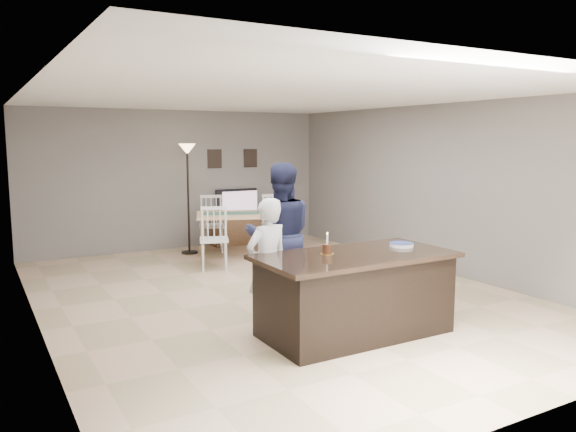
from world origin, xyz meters
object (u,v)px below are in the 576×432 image
dining_table (246,221)px  birthday_cake (327,249)px  plate_stack (402,245)px  man (280,235)px  television (238,202)px  kitchen_island (355,294)px  woman (267,265)px  tv_console (240,229)px  floor_lamp (188,169)px

dining_table → birthday_cake: bearing=-82.8°
plate_stack → dining_table: 4.14m
man → dining_table: 2.99m
television → man: (-1.39, -4.29, 0.06)m
kitchen_island → television: (1.20, 5.64, 0.41)m
plate_stack → woman: bearing=161.1°
tv_console → dining_table: bearing=-110.3°
birthday_cake → woman: bearing=139.4°
tv_console → woman: bearing=-111.6°
man → dining_table: size_ratio=0.76×
man → tv_console: bearing=-88.0°
kitchen_island → tv_console: bearing=77.8°
birthday_cake → man: bearing=86.1°
tv_console → plate_stack: 5.56m
kitchen_island → plate_stack: plate_stack is taller
dining_table → tv_console: bearing=90.4°
kitchen_island → woman: woman is taller
birthday_cake → dining_table: bearing=76.6°
television → woman: (-1.98, -5.06, -0.12)m
tv_console → floor_lamp: 1.85m
woman → birthday_cake: (0.50, -0.43, 0.21)m
kitchen_island → dining_table: size_ratio=0.88×
plate_stack → man: bearing=124.9°
tv_console → man: size_ratio=0.65×
kitchen_island → man: man is taller
birthday_cake → kitchen_island: bearing=-27.8°
dining_table → television: bearing=91.3°
television → birthday_cake: bearing=75.0°
woman → man: bearing=-138.5°
television → plate_stack: (-0.49, -5.57, 0.06)m
dining_table → woman: bearing=-91.4°
television → man: 4.51m
woman → floor_lamp: (0.73, 4.58, 0.85)m
tv_console → television: television is taller
plate_stack → floor_lamp: 5.19m
dining_table → floor_lamp: (-0.74, 0.96, 0.92)m
plate_stack → floor_lamp: floor_lamp is taller
kitchen_island → birthday_cake: bearing=152.2°
woman → dining_table: size_ratio=0.61×
kitchen_island → plate_stack: size_ratio=7.69×
tv_console → birthday_cake: 5.66m
television → man: size_ratio=0.50×
man → floor_lamp: bearing=-71.9°
man → birthday_cake: (-0.08, -1.21, 0.04)m
kitchen_island → man: bearing=98.0°
man → birthday_cake: 1.21m
birthday_cake → dining_table: (0.97, 4.06, -0.27)m
man → floor_lamp: 3.87m
tv_console → woman: woman is taller
television → plate_stack: 5.60m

